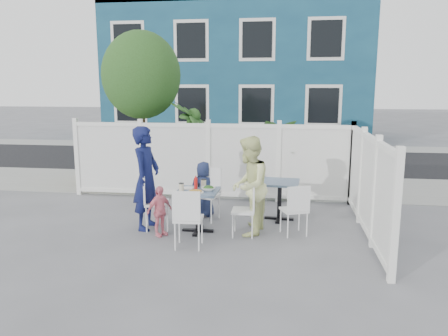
# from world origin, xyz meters

# --- Properties ---
(ground) EXTENTS (80.00, 80.00, 0.00)m
(ground) POSITION_xyz_m (0.00, 0.00, 0.00)
(ground) COLOR slate
(near_sidewalk) EXTENTS (24.00, 2.60, 0.01)m
(near_sidewalk) POSITION_xyz_m (0.00, 3.80, 0.01)
(near_sidewalk) COLOR gray
(near_sidewalk) RESTS_ON ground
(street) EXTENTS (24.00, 5.00, 0.01)m
(street) POSITION_xyz_m (0.00, 7.50, 0.00)
(street) COLOR black
(street) RESTS_ON ground
(far_sidewalk) EXTENTS (24.00, 1.60, 0.01)m
(far_sidewalk) POSITION_xyz_m (0.00, 10.60, 0.01)
(far_sidewalk) COLOR gray
(far_sidewalk) RESTS_ON ground
(building) EXTENTS (11.00, 6.00, 6.00)m
(building) POSITION_xyz_m (-0.50, 14.00, 3.00)
(building) COLOR navy
(building) RESTS_ON ground
(fence_back) EXTENTS (5.86, 0.08, 1.60)m
(fence_back) POSITION_xyz_m (0.10, 2.40, 0.78)
(fence_back) COLOR white
(fence_back) RESTS_ON ground
(fence_right) EXTENTS (0.08, 3.66, 1.60)m
(fence_right) POSITION_xyz_m (3.00, 0.60, 0.78)
(fence_right) COLOR white
(fence_right) RESTS_ON ground
(tree) EXTENTS (1.80, 1.62, 3.59)m
(tree) POSITION_xyz_m (-1.60, 3.30, 2.59)
(tree) COLOR #382316
(tree) RESTS_ON ground
(utility_cabinet) EXTENTS (0.74, 0.54, 1.34)m
(utility_cabinet) POSITION_xyz_m (-2.73, 4.00, 0.67)
(utility_cabinet) COLOR gold
(utility_cabinet) RESTS_ON ground
(potted_shrub_a) EXTENTS (1.20, 1.20, 2.01)m
(potted_shrub_a) POSITION_xyz_m (-0.43, 3.10, 1.00)
(potted_shrub_a) COLOR #224117
(potted_shrub_a) RESTS_ON ground
(potted_shrub_b) EXTENTS (1.65, 1.51, 1.58)m
(potted_shrub_b) POSITION_xyz_m (1.66, 3.00, 0.79)
(potted_shrub_b) COLOR #224117
(potted_shrub_b) RESTS_ON ground
(main_table) EXTENTS (0.67, 0.67, 0.70)m
(main_table) POSITION_xyz_m (0.29, 0.32, 0.54)
(main_table) COLOR #395270
(main_table) RESTS_ON ground
(spare_table) EXTENTS (0.72, 0.72, 0.70)m
(spare_table) POSITION_xyz_m (1.60, 1.17, 0.54)
(spare_table) COLOR #395270
(spare_table) RESTS_ON ground
(chair_left) EXTENTS (0.50, 0.51, 0.92)m
(chair_left) POSITION_xyz_m (-0.49, 0.35, 0.54)
(chair_left) COLOR white
(chair_left) RESTS_ON ground
(chair_right) EXTENTS (0.37, 0.38, 0.83)m
(chair_right) POSITION_xyz_m (1.12, 0.25, 0.49)
(chair_right) COLOR white
(chair_right) RESTS_ON ground
(chair_back) EXTENTS (0.51, 0.50, 0.92)m
(chair_back) POSITION_xyz_m (0.33, 1.04, 0.54)
(chair_back) COLOR white
(chair_back) RESTS_ON ground
(chair_near) EXTENTS (0.43, 0.41, 0.90)m
(chair_near) POSITION_xyz_m (0.29, -0.45, 0.52)
(chair_near) COLOR white
(chair_near) RESTS_ON ground
(chair_spare) EXTENTS (0.49, 0.48, 0.83)m
(chair_spare) POSITION_xyz_m (1.87, 0.34, 0.49)
(chair_spare) COLOR white
(chair_spare) RESTS_ON ground
(man) EXTENTS (0.47, 0.67, 1.72)m
(man) POSITION_xyz_m (-0.59, 0.39, 0.86)
(man) COLOR #101646
(man) RESTS_ON ground
(woman) EXTENTS (0.70, 0.84, 1.59)m
(woman) POSITION_xyz_m (1.12, 0.34, 0.79)
(woman) COLOR #DAE957
(woman) RESTS_ON ground
(boy) EXTENTS (0.55, 0.40, 1.02)m
(boy) POSITION_xyz_m (0.22, 1.18, 0.51)
(boy) COLOR #1D264A
(boy) RESTS_ON ground
(toddler) EXTENTS (0.45, 0.50, 0.81)m
(toddler) POSITION_xyz_m (-0.28, 0.04, 0.41)
(toddler) COLOR pink
(toddler) RESTS_ON ground
(plate_main) EXTENTS (0.26, 0.26, 0.02)m
(plate_main) POSITION_xyz_m (0.29, 0.16, 0.71)
(plate_main) COLOR white
(plate_main) RESTS_ON main_table
(plate_side) EXTENTS (0.22, 0.22, 0.02)m
(plate_side) POSITION_xyz_m (0.09, 0.42, 0.71)
(plate_side) COLOR white
(plate_side) RESTS_ON main_table
(salad_bowl) EXTENTS (0.23, 0.23, 0.06)m
(salad_bowl) POSITION_xyz_m (0.47, 0.33, 0.73)
(salad_bowl) COLOR white
(salad_bowl) RESTS_ON main_table
(coffee_cup_a) EXTENTS (0.08, 0.08, 0.12)m
(coffee_cup_a) POSITION_xyz_m (0.04, 0.24, 0.76)
(coffee_cup_a) COLOR beige
(coffee_cup_a) RESTS_ON main_table
(coffee_cup_b) EXTENTS (0.09, 0.09, 0.13)m
(coffee_cup_b) POSITION_xyz_m (0.35, 0.54, 0.76)
(coffee_cup_b) COLOR beige
(coffee_cup_b) RESTS_ON main_table
(ketchup_bottle) EXTENTS (0.06, 0.06, 0.19)m
(ketchup_bottle) POSITION_xyz_m (0.25, 0.39, 0.79)
(ketchup_bottle) COLOR red
(ketchup_bottle) RESTS_ON main_table
(salt_shaker) EXTENTS (0.03, 0.03, 0.07)m
(salt_shaker) POSITION_xyz_m (0.20, 0.59, 0.73)
(salt_shaker) COLOR white
(salt_shaker) RESTS_ON main_table
(pepper_shaker) EXTENTS (0.03, 0.03, 0.07)m
(pepper_shaker) POSITION_xyz_m (0.26, 0.56, 0.73)
(pepper_shaker) COLOR black
(pepper_shaker) RESTS_ON main_table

